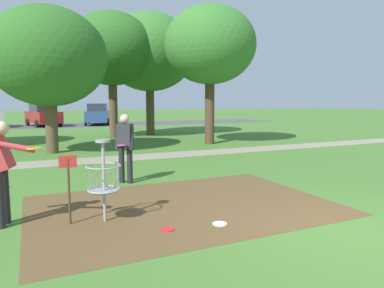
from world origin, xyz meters
name	(u,v)px	position (x,y,z in m)	size (l,w,h in m)	color
ground_plane	(354,234)	(0.00, 0.00, 0.00)	(160.00, 160.00, 0.00)	#47752D
dirt_tee_pad	(183,205)	(-1.76, 2.48, 0.00)	(5.72, 3.98, 0.01)	brown
disc_golf_basket	(100,178)	(-3.40, 2.21, 0.75)	(0.98, 0.58, 1.39)	#9E9EA3
player_foreground_watching	(125,144)	(-2.30, 4.85, 0.97)	(0.46, 0.45, 1.71)	#232328
player_throwing	(1,166)	(-4.86, 2.68, 0.99)	(0.98, 0.75, 1.71)	#232328
frisbee_near_basket	(6,187)	(-5.00, 5.60, 0.01)	(0.20, 0.20, 0.02)	#1E93DB
frisbee_mid_grass	(168,229)	(-2.52, 1.37, 0.01)	(0.22, 0.22, 0.02)	red
frisbee_far_left	(220,224)	(-1.65, 1.24, 0.01)	(0.25, 0.25, 0.02)	white
tree_near_right	(149,53)	(2.25, 16.67, 4.88)	(5.38, 5.38, 7.19)	brown
tree_mid_left	(48,57)	(-3.62, 11.12, 3.70)	(4.45, 4.45, 5.61)	brown
tree_mid_center	(112,49)	(-0.16, 15.81, 4.81)	(4.61, 4.61, 6.80)	brown
tree_mid_right	(210,45)	(3.41, 11.20, 4.60)	(4.27, 4.27, 6.45)	#4C3823
parking_lot_strip	(85,125)	(0.00, 27.91, 0.00)	(36.00, 6.00, 0.01)	#4C4C51
parked_car_center_left	(43,115)	(-3.30, 27.57, 0.92)	(2.81, 4.52, 1.84)	maroon
parked_car_center_right	(98,114)	(1.09, 27.64, 0.92)	(2.82, 4.52, 1.84)	#2D4784
gravel_path	(160,156)	(0.00, 8.68, 0.00)	(40.00, 1.37, 0.00)	gray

